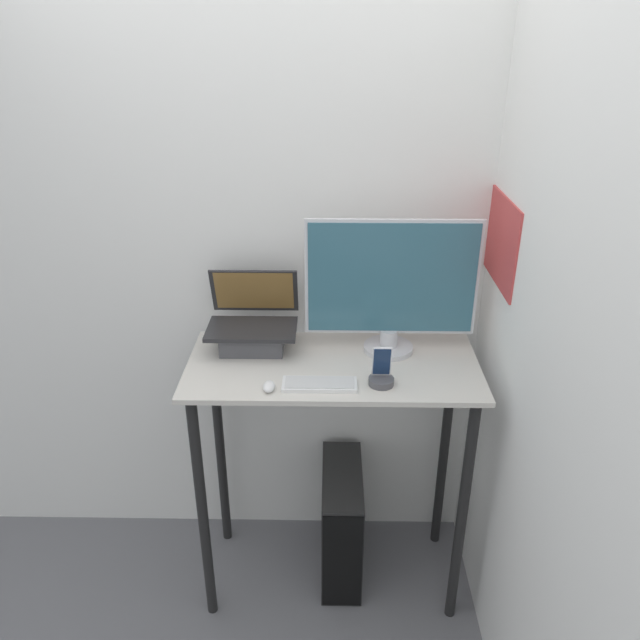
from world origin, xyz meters
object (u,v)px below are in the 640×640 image
at_px(mouse, 269,386).
at_px(computer_tower, 342,521).
at_px(keyboard, 319,384).
at_px(laptop, 253,329).
at_px(monitor, 391,288).
at_px(cell_phone, 381,376).

height_order(mouse, computer_tower, mouse).
distance_m(mouse, computer_tower, 0.90).
height_order(keyboard, mouse, mouse).
bearing_deg(laptop, mouse, -74.04).
xyz_separation_m(laptop, mouse, (0.09, -0.31, -0.07)).
bearing_deg(monitor, computer_tower, -158.66).
distance_m(laptop, computer_tower, 0.97).
xyz_separation_m(monitor, keyboard, (-0.26, -0.27, -0.25)).
xyz_separation_m(keyboard, computer_tower, (0.09, 0.20, -0.82)).
height_order(laptop, mouse, laptop).
relative_size(keyboard, computer_tower, 0.51).
bearing_deg(monitor, mouse, -145.49).
distance_m(keyboard, mouse, 0.18).
height_order(monitor, cell_phone, monitor).
distance_m(laptop, cell_phone, 0.55).
bearing_deg(mouse, laptop, 105.96).
bearing_deg(cell_phone, mouse, -172.87).
height_order(monitor, computer_tower, monitor).
distance_m(laptop, monitor, 0.55).
bearing_deg(mouse, computer_tower, 41.21).
relative_size(monitor, cell_phone, 4.37).
distance_m(cell_phone, computer_tower, 0.88).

